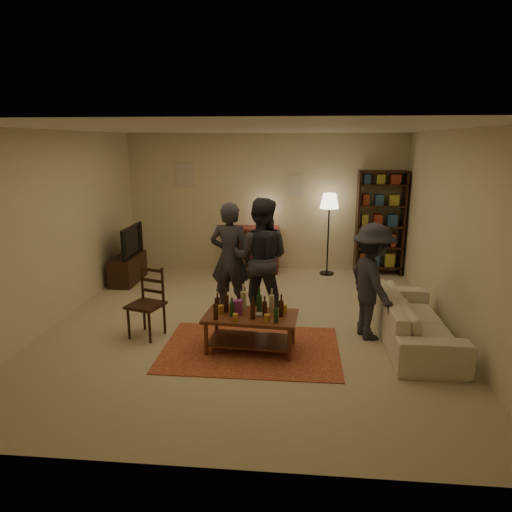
# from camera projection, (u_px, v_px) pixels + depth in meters

# --- Properties ---
(floor) EXTENTS (6.00, 6.00, 0.00)m
(floor) POSITION_uv_depth(u_px,v_px,m) (249.00, 323.00, 6.55)
(floor) COLOR #C6B793
(floor) RESTS_ON ground
(room_shell) EXTENTS (6.00, 6.00, 6.00)m
(room_shell) POSITION_uv_depth(u_px,v_px,m) (232.00, 179.00, 9.04)
(room_shell) COLOR beige
(room_shell) RESTS_ON ground
(rug) EXTENTS (2.20, 1.50, 0.01)m
(rug) POSITION_uv_depth(u_px,v_px,m) (251.00, 349.00, 5.73)
(rug) COLOR maroon
(rug) RESTS_ON ground
(coffee_table) EXTENTS (1.18, 0.70, 0.80)m
(coffee_table) POSITION_uv_depth(u_px,v_px,m) (250.00, 319.00, 5.64)
(coffee_table) COLOR brown
(coffee_table) RESTS_ON ground
(dining_chair) EXTENTS (0.52, 0.52, 0.95)m
(dining_chair) POSITION_uv_depth(u_px,v_px,m) (148.00, 300.00, 6.06)
(dining_chair) COLOR black
(dining_chair) RESTS_ON ground
(tv_stand) EXTENTS (0.40, 1.00, 1.06)m
(tv_stand) POSITION_uv_depth(u_px,v_px,m) (128.00, 262.00, 8.41)
(tv_stand) COLOR black
(tv_stand) RESTS_ON ground
(dresser) EXTENTS (1.00, 0.50, 1.36)m
(dresser) POSITION_uv_depth(u_px,v_px,m) (254.00, 248.00, 9.07)
(dresser) COLOR maroon
(dresser) RESTS_ON ground
(bookshelf) EXTENTS (0.90, 0.34, 2.02)m
(bookshelf) POSITION_uv_depth(u_px,v_px,m) (380.00, 222.00, 8.78)
(bookshelf) COLOR black
(bookshelf) RESTS_ON ground
(floor_lamp) EXTENTS (0.36, 0.36, 1.59)m
(floor_lamp) POSITION_uv_depth(u_px,v_px,m) (329.00, 206.00, 8.67)
(floor_lamp) COLOR black
(floor_lamp) RESTS_ON ground
(sofa) EXTENTS (0.81, 2.08, 0.61)m
(sofa) POSITION_uv_depth(u_px,v_px,m) (414.00, 320.00, 5.89)
(sofa) COLOR beige
(sofa) RESTS_ON ground
(person_left) EXTENTS (0.67, 0.49, 1.69)m
(person_left) POSITION_uv_depth(u_px,v_px,m) (230.00, 258.00, 6.82)
(person_left) COLOR #2A2932
(person_left) RESTS_ON ground
(person_right) EXTENTS (0.93, 0.77, 1.77)m
(person_right) POSITION_uv_depth(u_px,v_px,m) (261.00, 258.00, 6.66)
(person_right) COLOR #27282F
(person_right) RESTS_ON ground
(person_by_sofa) EXTENTS (0.82, 1.11, 1.54)m
(person_by_sofa) POSITION_uv_depth(u_px,v_px,m) (372.00, 282.00, 5.92)
(person_by_sofa) COLOR #282830
(person_by_sofa) RESTS_ON ground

